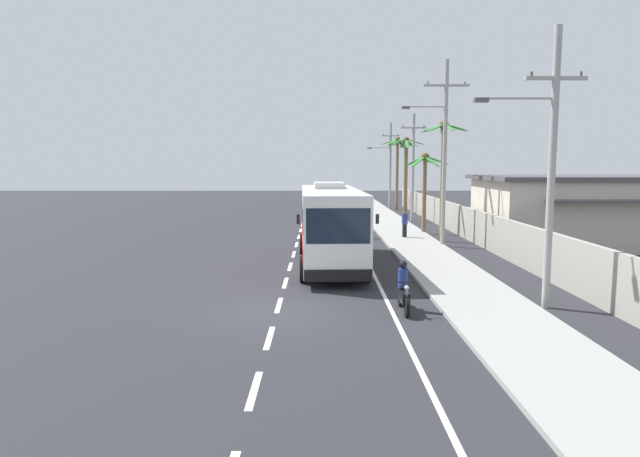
{
  "coord_description": "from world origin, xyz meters",
  "views": [
    {
      "loc": [
        1.37,
        -17.14,
        4.67
      ],
      "look_at": [
        1.43,
        8.26,
        1.7
      ],
      "focal_mm": 31.05,
      "sensor_mm": 36.0,
      "label": 1
    }
  ],
  "objects_px": {
    "utility_pole_far": "(412,166)",
    "palm_fourth": "(442,154)",
    "coach_bus_foreground": "(329,223)",
    "palm_third": "(424,174)",
    "motorcycle_trailing": "(402,291)",
    "utility_pole_nearest": "(548,162)",
    "motorcycle_beside_bus": "(361,228)",
    "pedestrian_near_kerb": "(403,223)",
    "roadside_building": "(591,210)",
    "palm_nearest": "(396,158)",
    "utility_pole_distant": "(388,163)",
    "utility_pole_mid": "(442,148)",
    "palm_second": "(405,161)"
  },
  "relations": [
    {
      "from": "utility_pole_far",
      "to": "palm_fourth",
      "type": "relative_size",
      "value": 1.2
    },
    {
      "from": "coach_bus_foreground",
      "to": "palm_third",
      "type": "distance_m",
      "value": 13.38
    },
    {
      "from": "motorcycle_trailing",
      "to": "utility_pole_nearest",
      "type": "relative_size",
      "value": 0.22
    },
    {
      "from": "motorcycle_beside_bus",
      "to": "pedestrian_near_kerb",
      "type": "xyz_separation_m",
      "value": [
        2.62,
        -0.48,
        0.31
      ]
    },
    {
      "from": "utility_pole_far",
      "to": "palm_third",
      "type": "distance_m",
      "value": 7.79
    },
    {
      "from": "roadside_building",
      "to": "palm_nearest",
      "type": "bearing_deg",
      "value": 107.94
    },
    {
      "from": "motorcycle_beside_bus",
      "to": "roadside_building",
      "type": "distance_m",
      "value": 13.46
    },
    {
      "from": "motorcycle_beside_bus",
      "to": "utility_pole_distant",
      "type": "xyz_separation_m",
      "value": [
        4.61,
        23.56,
        4.05
      ]
    },
    {
      "from": "coach_bus_foreground",
      "to": "pedestrian_near_kerb",
      "type": "distance_m",
      "value": 10.02
    },
    {
      "from": "utility_pole_mid",
      "to": "palm_second",
      "type": "xyz_separation_m",
      "value": [
        1.25,
        21.51,
        -0.6
      ]
    },
    {
      "from": "motorcycle_trailing",
      "to": "utility_pole_distant",
      "type": "height_order",
      "value": "utility_pole_distant"
    },
    {
      "from": "utility_pole_mid",
      "to": "coach_bus_foreground",
      "type": "bearing_deg",
      "value": -138.21
    },
    {
      "from": "coach_bus_foreground",
      "to": "utility_pole_far",
      "type": "xyz_separation_m",
      "value": [
        7.0,
        19.26,
        2.55
      ]
    },
    {
      "from": "utility_pole_mid",
      "to": "utility_pole_far",
      "type": "xyz_separation_m",
      "value": [
        0.58,
        13.52,
        -1.0
      ]
    },
    {
      "from": "coach_bus_foreground",
      "to": "palm_fourth",
      "type": "bearing_deg",
      "value": 48.71
    },
    {
      "from": "palm_fourth",
      "to": "palm_third",
      "type": "bearing_deg",
      "value": 95.21
    },
    {
      "from": "utility_pole_far",
      "to": "roadside_building",
      "type": "bearing_deg",
      "value": -57.42
    },
    {
      "from": "roadside_building",
      "to": "palm_second",
      "type": "bearing_deg",
      "value": 109.95
    },
    {
      "from": "roadside_building",
      "to": "utility_pole_mid",
      "type": "bearing_deg",
      "value": -176.12
    },
    {
      "from": "motorcycle_beside_bus",
      "to": "motorcycle_trailing",
      "type": "height_order",
      "value": "motorcycle_beside_bus"
    },
    {
      "from": "utility_pole_distant",
      "to": "utility_pole_mid",
      "type": "bearing_deg",
      "value": -90.79
    },
    {
      "from": "utility_pole_nearest",
      "to": "utility_pole_mid",
      "type": "relative_size",
      "value": 0.86
    },
    {
      "from": "coach_bus_foreground",
      "to": "roadside_building",
      "type": "bearing_deg",
      "value": 22.55
    },
    {
      "from": "motorcycle_beside_bus",
      "to": "palm_nearest",
      "type": "relative_size",
      "value": 0.27
    },
    {
      "from": "palm_third",
      "to": "palm_fourth",
      "type": "bearing_deg",
      "value": -84.79
    },
    {
      "from": "utility_pole_nearest",
      "to": "utility_pole_mid",
      "type": "xyz_separation_m",
      "value": [
        -0.37,
        13.52,
        0.79
      ]
    },
    {
      "from": "coach_bus_foreground",
      "to": "utility_pole_mid",
      "type": "distance_m",
      "value": 9.31
    },
    {
      "from": "utility_pole_mid",
      "to": "pedestrian_near_kerb",
      "type": "bearing_deg",
      "value": 118.29
    },
    {
      "from": "coach_bus_foreground",
      "to": "utility_pole_nearest",
      "type": "relative_size",
      "value": 1.23
    },
    {
      "from": "coach_bus_foreground",
      "to": "utility_pole_nearest",
      "type": "xyz_separation_m",
      "value": [
        6.79,
        -7.79,
        2.77
      ]
    },
    {
      "from": "motorcycle_trailing",
      "to": "utility_pole_distant",
      "type": "distance_m",
      "value": 41.41
    },
    {
      "from": "palm_second",
      "to": "palm_nearest",
      "type": "bearing_deg",
      "value": 95.34
    },
    {
      "from": "coach_bus_foreground",
      "to": "utility_pole_mid",
      "type": "xyz_separation_m",
      "value": [
        6.42,
        5.74,
        3.56
      ]
    },
    {
      "from": "motorcycle_trailing",
      "to": "pedestrian_near_kerb",
      "type": "bearing_deg",
      "value": 81.22
    },
    {
      "from": "utility_pole_nearest",
      "to": "roadside_building",
      "type": "bearing_deg",
      "value": 59.06
    },
    {
      "from": "utility_pole_nearest",
      "to": "palm_nearest",
      "type": "height_order",
      "value": "utility_pole_nearest"
    },
    {
      "from": "motorcycle_beside_bus",
      "to": "palm_nearest",
      "type": "bearing_deg",
      "value": 76.57
    },
    {
      "from": "utility_pole_mid",
      "to": "palm_second",
      "type": "height_order",
      "value": "utility_pole_mid"
    },
    {
      "from": "utility_pole_nearest",
      "to": "palm_second",
      "type": "xyz_separation_m",
      "value": [
        0.87,
        35.04,
        0.18
      ]
    },
    {
      "from": "motorcycle_trailing",
      "to": "utility_pole_mid",
      "type": "height_order",
      "value": "utility_pole_mid"
    },
    {
      "from": "utility_pole_nearest",
      "to": "roadside_building",
      "type": "relative_size",
      "value": 0.7
    },
    {
      "from": "palm_nearest",
      "to": "palm_second",
      "type": "xyz_separation_m",
      "value": [
        0.33,
        -3.55,
        -0.34
      ]
    },
    {
      "from": "motorcycle_trailing",
      "to": "palm_second",
      "type": "distance_m",
      "value": 36.09
    },
    {
      "from": "coach_bus_foreground",
      "to": "utility_pole_far",
      "type": "distance_m",
      "value": 20.65
    },
    {
      "from": "palm_third",
      "to": "roadside_building",
      "type": "distance_m",
      "value": 10.33
    },
    {
      "from": "utility_pole_far",
      "to": "palm_fourth",
      "type": "height_order",
      "value": "utility_pole_far"
    },
    {
      "from": "motorcycle_trailing",
      "to": "palm_nearest",
      "type": "relative_size",
      "value": 0.27
    },
    {
      "from": "utility_pole_mid",
      "to": "palm_second",
      "type": "distance_m",
      "value": 21.56
    },
    {
      "from": "motorcycle_trailing",
      "to": "palm_fourth",
      "type": "bearing_deg",
      "value": 73.69
    },
    {
      "from": "coach_bus_foreground",
      "to": "palm_second",
      "type": "height_order",
      "value": "palm_second"
    }
  ]
}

